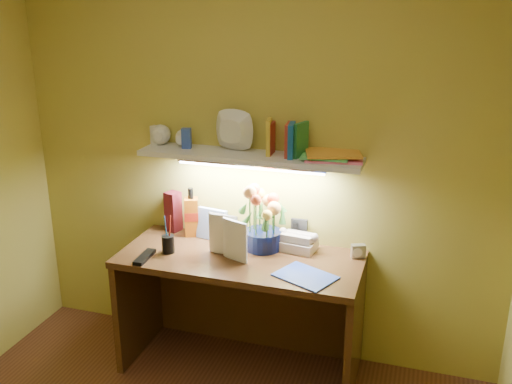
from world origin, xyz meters
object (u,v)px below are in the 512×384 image
flower_bouquet (263,218)px  desk (241,314)px  whisky_bottle (191,212)px  desk_clock (358,251)px  telephone (298,240)px

flower_bouquet → desk: bearing=-121.6°
whisky_bottle → desk_clock: bearing=-1.3°
whisky_bottle → flower_bouquet: bearing=-7.3°
desk_clock → whisky_bottle: whisky_bottle is taller
flower_bouquet → desk_clock: 0.58m
desk → whisky_bottle: size_ratio=4.54×
flower_bouquet → whisky_bottle: size_ratio=1.25×
telephone → desk_clock: size_ratio=2.58×
desk_clock → telephone: bearing=157.8°
desk → whisky_bottle: whisky_bottle is taller
desk → desk_clock: size_ratio=17.66×
desk → whisky_bottle: (-0.39, 0.21, 0.53)m
telephone → whisky_bottle: 0.69m
desk → telephone: 0.56m
desk → whisky_bottle: 0.69m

